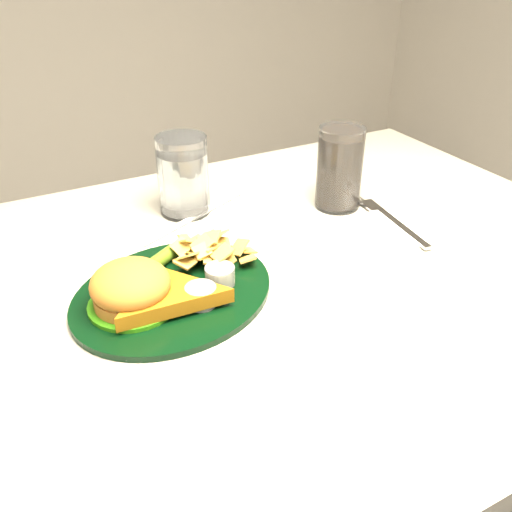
{
  "coord_description": "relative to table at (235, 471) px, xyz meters",
  "views": [
    {
      "loc": [
        -0.27,
        -0.57,
        1.17
      ],
      "look_at": [
        0.02,
        -0.03,
        0.8
      ],
      "focal_mm": 40.0,
      "sensor_mm": 36.0,
      "label": 1
    }
  ],
  "objects": [
    {
      "name": "table",
      "position": [
        0.0,
        0.0,
        0.0
      ],
      "size": [
        1.2,
        0.8,
        0.75
      ],
      "primitive_type": null,
      "color": "#A6A296",
      "rests_on": "ground"
    },
    {
      "name": "water_glass",
      "position": [
        0.03,
        0.22,
        0.44
      ],
      "size": [
        0.09,
        0.09,
        0.13
      ],
      "primitive_type": "cylinder",
      "rotation": [
        0.0,
        0.0,
        0.12
      ],
      "color": "white",
      "rests_on": "table"
    },
    {
      "name": "cola_glass",
      "position": [
        0.26,
        0.12,
        0.44
      ],
      "size": [
        0.08,
        0.08,
        0.13
      ],
      "primitive_type": "cylinder",
      "rotation": [
        0.0,
        0.0,
        0.16
      ],
      "color": "black",
      "rests_on": "table"
    },
    {
      "name": "dinner_plate",
      "position": [
        -0.08,
        0.01,
        0.41
      ],
      "size": [
        0.34,
        0.31,
        0.06
      ],
      "primitive_type": null,
      "rotation": [
        0.0,
        0.0,
        0.38
      ],
      "color": "black",
      "rests_on": "table"
    },
    {
      "name": "fork_napkin",
      "position": [
        0.3,
        0.01,
        0.38
      ],
      "size": [
        0.15,
        0.19,
        0.01
      ],
      "primitive_type": null,
      "rotation": [
        0.0,
        0.0,
        -0.13
      ],
      "color": "white",
      "rests_on": "table"
    },
    {
      "name": "spoon",
      "position": [
        -0.14,
        -0.03,
        0.38
      ],
      "size": [
        0.09,
        0.17,
        0.01
      ],
      "primitive_type": null,
      "rotation": [
        0.0,
        0.0,
        -0.33
      ],
      "color": "silver",
      "rests_on": "table"
    },
    {
      "name": "wrapped_straw",
      "position": [
        0.03,
        0.19,
        0.38
      ],
      "size": [
        0.24,
        0.17,
        0.01
      ],
      "primitive_type": null,
      "rotation": [
        0.0,
        0.0,
        0.43
      ],
      "color": "white",
      "rests_on": "table"
    },
    {
      "name": "ramekin",
      "position": [
        -0.27,
        0.1,
        0.39
      ],
      "size": [
        0.05,
        0.05,
        0.03
      ],
      "primitive_type": "cylinder",
      "rotation": [
        0.0,
        0.0,
        0.22
      ],
      "color": "silver",
      "rests_on": "table"
    }
  ]
}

